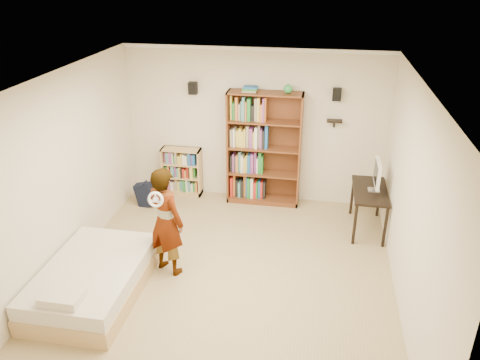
% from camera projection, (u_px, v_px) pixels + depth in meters
% --- Properties ---
extents(ground, '(4.50, 5.00, 0.01)m').
position_uv_depth(ground, '(227.00, 276.00, 6.46)').
color(ground, tan).
rests_on(ground, ground).
extents(room_shell, '(4.52, 5.02, 2.71)m').
position_uv_depth(room_shell, '(225.00, 159.00, 5.71)').
color(room_shell, beige).
rests_on(room_shell, ground).
extents(crown_molding, '(4.50, 5.00, 0.06)m').
position_uv_depth(crown_molding, '(224.00, 85.00, 5.32)').
color(crown_molding, white).
rests_on(crown_molding, room_shell).
extents(speaker_left, '(0.14, 0.12, 0.20)m').
position_uv_depth(speaker_left, '(193.00, 88.00, 7.91)').
color(speaker_left, black).
rests_on(speaker_left, room_shell).
extents(speaker_right, '(0.14, 0.12, 0.20)m').
position_uv_depth(speaker_right, '(337.00, 94.00, 7.54)').
color(speaker_right, black).
rests_on(speaker_right, room_shell).
extents(wall_shelf, '(0.25, 0.16, 0.02)m').
position_uv_depth(wall_shelf, '(334.00, 121.00, 7.74)').
color(wall_shelf, black).
rests_on(wall_shelf, room_shell).
extents(tall_bookshelf, '(1.27, 0.37, 2.00)m').
position_uv_depth(tall_bookshelf, '(264.00, 149.00, 8.07)').
color(tall_bookshelf, brown).
rests_on(tall_bookshelf, ground).
extents(low_bookshelf, '(0.71, 0.27, 0.89)m').
position_uv_depth(low_bookshelf, '(182.00, 171.00, 8.59)').
color(low_bookshelf, tan).
rests_on(low_bookshelf, ground).
extents(computer_desk, '(0.52, 1.04, 0.71)m').
position_uv_depth(computer_desk, '(368.00, 210.00, 7.46)').
color(computer_desk, black).
rests_on(computer_desk, ground).
extents(imac, '(0.16, 0.50, 0.49)m').
position_uv_depth(imac, '(376.00, 176.00, 7.17)').
color(imac, white).
rests_on(imac, computer_desk).
extents(daybed, '(1.19, 1.83, 0.54)m').
position_uv_depth(daybed, '(92.00, 277.00, 6.02)').
color(daybed, beige).
rests_on(daybed, ground).
extents(person, '(0.68, 0.58, 1.57)m').
position_uv_depth(person, '(166.00, 221.00, 6.28)').
color(person, black).
rests_on(person, ground).
extents(wii_wheel, '(0.21, 0.08, 0.21)m').
position_uv_depth(wii_wheel, '(156.00, 200.00, 5.81)').
color(wii_wheel, white).
rests_on(wii_wheel, person).
extents(navy_bag, '(0.34, 0.24, 0.44)m').
position_uv_depth(navy_bag, '(145.00, 194.00, 8.25)').
color(navy_bag, black).
rests_on(navy_bag, ground).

